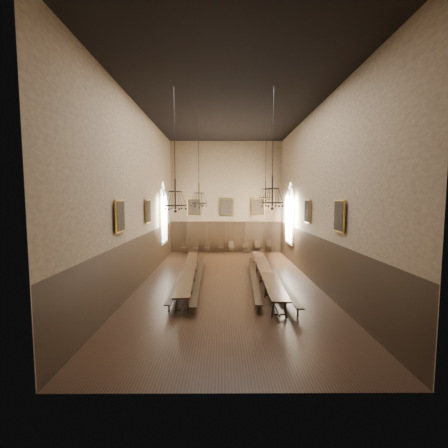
{
  "coord_description": "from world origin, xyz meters",
  "views": [
    {
      "loc": [
        -0.29,
        -15.41,
        4.39
      ],
      "look_at": [
        -0.21,
        1.5,
        2.96
      ],
      "focal_mm": 24.0,
      "sensor_mm": 36.0,
      "label": 1
    }
  ],
  "objects_px": {
    "bench_right_inner": "(254,277)",
    "chandelier_back_right": "(266,191)",
    "bench_left_outer": "(181,277)",
    "chair_4": "(232,249)",
    "bench_right_outer": "(275,277)",
    "table_left": "(189,275)",
    "chandelier_back_left": "(199,198)",
    "chandelier_front_left": "(175,198)",
    "chair_2": "(207,250)",
    "chair_0": "(183,250)",
    "chair_6": "(258,249)",
    "chandelier_front_right": "(272,195)",
    "chair_1": "(195,250)",
    "chair_7": "(270,249)",
    "chair_3": "(221,250)",
    "chair_5": "(246,250)",
    "table_right": "(265,276)",
    "bench_left_inner": "(199,278)"
  },
  "relations": [
    {
      "from": "bench_right_inner",
      "to": "chandelier_back_right",
      "type": "bearing_deg",
      "value": 68.41
    },
    {
      "from": "bench_left_outer",
      "to": "chair_4",
      "type": "xyz_separation_m",
      "value": [
        2.91,
        8.45,
        0.02
      ]
    },
    {
      "from": "bench_right_outer",
      "to": "chair_4",
      "type": "height_order",
      "value": "chair_4"
    },
    {
      "from": "chair_4",
      "to": "table_left",
      "type": "bearing_deg",
      "value": -122.49
    },
    {
      "from": "chandelier_back_left",
      "to": "chandelier_front_left",
      "type": "xyz_separation_m",
      "value": [
        -0.61,
        -4.98,
        -0.0
      ]
    },
    {
      "from": "chair_2",
      "to": "chair_0",
      "type": "bearing_deg",
      "value": -165.8
    },
    {
      "from": "chair_6",
      "to": "chandelier_front_right",
      "type": "bearing_deg",
      "value": -99.65
    },
    {
      "from": "chair_2",
      "to": "chair_1",
      "type": "bearing_deg",
      "value": -161.87
    },
    {
      "from": "chandelier_front_right",
      "to": "chair_6",
      "type": "bearing_deg",
      "value": 86.12
    },
    {
      "from": "chair_2",
      "to": "chair_4",
      "type": "relative_size",
      "value": 0.94
    },
    {
      "from": "chair_7",
      "to": "chair_2",
      "type": "bearing_deg",
      "value": 166.36
    },
    {
      "from": "chandelier_front_right",
      "to": "chair_7",
      "type": "bearing_deg",
      "value": 81.25
    },
    {
      "from": "chair_3",
      "to": "bench_left_outer",
      "type": "bearing_deg",
      "value": -88.73
    },
    {
      "from": "bench_left_outer",
      "to": "chair_0",
      "type": "xyz_separation_m",
      "value": [
        -0.99,
        8.43,
        0.0
      ]
    },
    {
      "from": "chair_3",
      "to": "chandelier_front_left",
      "type": "bearing_deg",
      "value": -84.59
    },
    {
      "from": "chandelier_back_left",
      "to": "chair_4",
      "type": "bearing_deg",
      "value": 71.3
    },
    {
      "from": "chair_6",
      "to": "table_left",
      "type": "bearing_deg",
      "value": -124.51
    },
    {
      "from": "chair_4",
      "to": "chair_7",
      "type": "relative_size",
      "value": 0.91
    },
    {
      "from": "bench_left_outer",
      "to": "chair_6",
      "type": "height_order",
      "value": "chair_6"
    },
    {
      "from": "chair_2",
      "to": "chair_5",
      "type": "height_order",
      "value": "chair_2"
    },
    {
      "from": "bench_left_outer",
      "to": "chandelier_front_right",
      "type": "xyz_separation_m",
      "value": [
        4.28,
        -2.93,
        4.26
      ]
    },
    {
      "from": "chair_4",
      "to": "chair_7",
      "type": "distance_m",
      "value": 3.11
    },
    {
      "from": "chair_0",
      "to": "chair_2",
      "type": "height_order",
      "value": "chair_0"
    },
    {
      "from": "chandelier_front_right",
      "to": "bench_right_inner",
      "type": "bearing_deg",
      "value": 99.41
    },
    {
      "from": "table_right",
      "to": "chair_7",
      "type": "distance_m",
      "value": 8.91
    },
    {
      "from": "table_right",
      "to": "chair_5",
      "type": "distance_m",
      "value": 8.62
    },
    {
      "from": "bench_right_inner",
      "to": "chair_6",
      "type": "relative_size",
      "value": 9.04
    },
    {
      "from": "table_left",
      "to": "chair_1",
      "type": "xyz_separation_m",
      "value": [
        -0.44,
        8.39,
        -0.11
      ]
    },
    {
      "from": "bench_right_inner",
      "to": "chair_4",
      "type": "xyz_separation_m",
      "value": [
        -0.9,
        8.58,
        0.02
      ]
    },
    {
      "from": "table_left",
      "to": "table_right",
      "type": "relative_size",
      "value": 0.96
    },
    {
      "from": "chair_7",
      "to": "chandelier_back_right",
      "type": "xyz_separation_m",
      "value": [
        -1.31,
        -6.29,
        4.51
      ]
    },
    {
      "from": "chair_0",
      "to": "chandelier_front_left",
      "type": "relative_size",
      "value": 0.18
    },
    {
      "from": "chair_3",
      "to": "chair_7",
      "type": "bearing_deg",
      "value": 15.15
    },
    {
      "from": "chair_0",
      "to": "chair_6",
      "type": "xyz_separation_m",
      "value": [
        6.04,
        -0.04,
        0.03
      ]
    },
    {
      "from": "bench_right_inner",
      "to": "chandelier_back_left",
      "type": "bearing_deg",
      "value": 142.89
    },
    {
      "from": "chair_7",
      "to": "chandelier_back_right",
      "type": "relative_size",
      "value": 0.22
    },
    {
      "from": "chair_6",
      "to": "chandelier_front_left",
      "type": "height_order",
      "value": "chandelier_front_left"
    },
    {
      "from": "bench_right_inner",
      "to": "bench_right_outer",
      "type": "relative_size",
      "value": 0.92
    },
    {
      "from": "chair_1",
      "to": "chair_2",
      "type": "distance_m",
      "value": 0.94
    },
    {
      "from": "chandelier_front_right",
      "to": "chair_3",
      "type": "bearing_deg",
      "value": 101.21
    },
    {
      "from": "table_right",
      "to": "chair_1",
      "type": "distance_m",
      "value": 9.72
    },
    {
      "from": "chair_2",
      "to": "chandelier_front_left",
      "type": "xyz_separation_m",
      "value": [
        -0.75,
        -11.24,
        4.15
      ]
    },
    {
      "from": "chair_1",
      "to": "chandelier_back_right",
      "type": "relative_size",
      "value": 0.19
    },
    {
      "from": "bench_left_outer",
      "to": "bench_right_inner",
      "type": "distance_m",
      "value": 3.81
    },
    {
      "from": "chandelier_back_right",
      "to": "chandelier_front_right",
      "type": "relative_size",
      "value": 0.94
    },
    {
      "from": "chair_5",
      "to": "bench_right_outer",
      "type": "bearing_deg",
      "value": -88.7
    },
    {
      "from": "bench_left_outer",
      "to": "chair_5",
      "type": "relative_size",
      "value": 10.76
    },
    {
      "from": "table_left",
      "to": "chair_7",
      "type": "relative_size",
      "value": 9.37
    },
    {
      "from": "bench_left_outer",
      "to": "chair_5",
      "type": "bearing_deg",
      "value": 63.91
    },
    {
      "from": "bench_left_inner",
      "to": "chair_3",
      "type": "xyz_separation_m",
      "value": [
        1.1,
        8.65,
        0.0
      ]
    }
  ]
}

